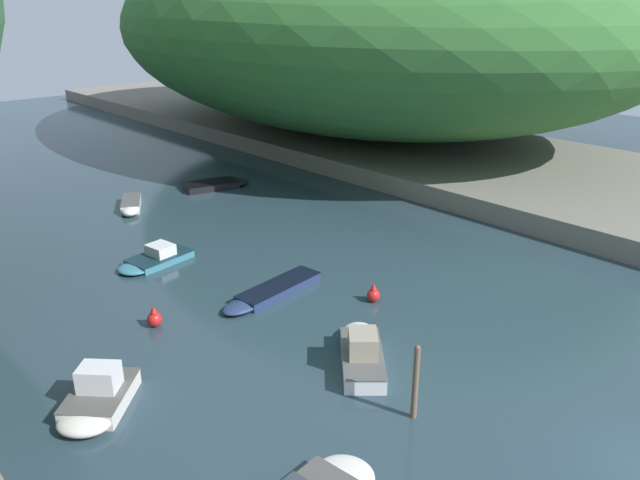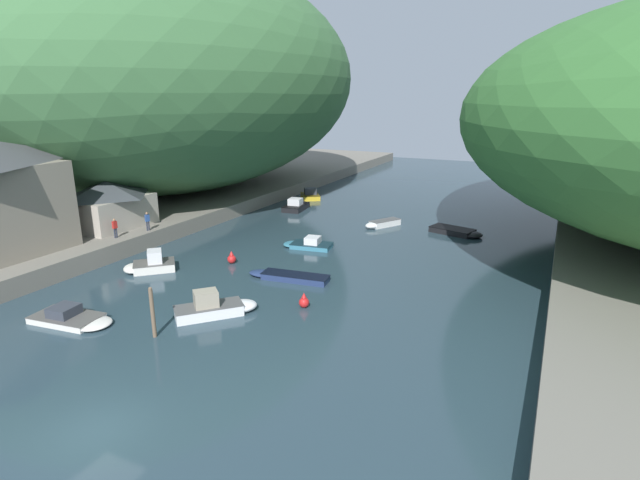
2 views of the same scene
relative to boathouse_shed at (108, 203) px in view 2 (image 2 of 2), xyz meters
name	(u,v)px [view 2 (image 2 of 2)]	position (x,y,z in m)	size (l,w,h in m)	color
water_surface	(361,243)	(21.20, 9.88, -3.72)	(130.00, 130.00, 0.00)	#283D47
left_bank	(142,207)	(-6.13, 9.88, -2.97)	(22.00, 120.00, 1.50)	slate
hillside_left	(172,78)	(-7.23, 17.91, 11.57)	(41.18, 57.66, 27.56)	#3D6B3D
boathouse_shed	(108,203)	(0.00, 0.00, 0.00)	(5.89, 7.45, 4.28)	#B2A899
boat_white_cruiser	(297,205)	(8.97, 19.95, -3.28)	(2.74, 5.30, 1.42)	black
boat_mid_channel	(307,244)	(17.32, 6.43, -3.40)	(4.73, 2.64, 1.05)	teal
boat_near_quay	(149,265)	(8.99, -4.52, -3.23)	(4.20, 4.15, 1.62)	silver
boat_red_skiff	(217,307)	(18.79, -8.83, -3.21)	(4.69, 4.93, 1.68)	white
boat_small_dinghy	(286,276)	(19.56, -1.44, -3.48)	(6.45, 2.23, 0.48)	navy
boat_open_rowboat	(310,195)	(7.42, 26.30, -3.27)	(4.10, 4.53, 1.48)	gold
boat_moored_right	(458,232)	(28.76, 16.83, -3.44)	(5.57, 3.33, 0.56)	black
boat_navy_launch	(381,224)	(20.90, 16.37, -3.39)	(3.19, 4.34, 0.66)	white
boat_far_upstream	(73,318)	(11.61, -13.58, -3.42)	(5.42, 2.78, 1.01)	silver
mooring_post_nearest	(153,312)	(17.42, -12.80, -2.18)	(0.23, 0.23, 3.06)	brown
channel_buoy_near	(232,258)	(13.75, -0.19, -3.30)	(0.71, 0.71, 1.06)	red
channel_buoy_far	(304,302)	(23.20, -5.41, -3.32)	(0.68, 0.68, 1.01)	red
person_on_quay	(147,220)	(4.20, 0.46, -1.24)	(0.33, 0.43, 1.69)	#282D3D
person_by_boathouse	(115,227)	(3.47, -2.58, -1.24)	(0.26, 0.40, 1.69)	#282D3D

